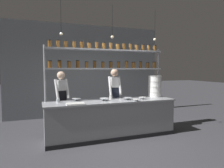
# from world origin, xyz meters

# --- Properties ---
(ground_plane) EXTENTS (40.00, 40.00, 0.00)m
(ground_plane) POSITION_xyz_m (0.00, 0.00, 0.00)
(ground_plane) COLOR #3D3D42
(back_wall) EXTENTS (5.66, 0.12, 3.29)m
(back_wall) POSITION_xyz_m (0.00, 2.61, 1.64)
(back_wall) COLOR gray
(back_wall) RESTS_ON ground_plane
(prep_counter) EXTENTS (3.26, 0.76, 0.92)m
(prep_counter) POSITION_xyz_m (0.00, -0.00, 0.46)
(prep_counter) COLOR gray
(prep_counter) RESTS_ON ground_plane
(spice_shelf_unit) EXTENTS (3.14, 0.28, 2.40)m
(spice_shelf_unit) POSITION_xyz_m (0.00, 0.33, 1.93)
(spice_shelf_unit) COLOR #999BA0
(spice_shelf_unit) RESTS_ON ground_plane
(chef_left) EXTENTS (0.41, 0.34, 1.64)m
(chef_left) POSITION_xyz_m (-1.13, 0.80, 0.94)
(chef_left) COLOR black
(chef_left) RESTS_ON ground_plane
(chef_center) EXTENTS (0.38, 0.31, 1.71)m
(chef_center) POSITION_xyz_m (0.35, 0.68, 0.99)
(chef_center) COLOR black
(chef_center) RESTS_ON ground_plane
(container_stack) EXTENTS (0.38, 0.38, 0.59)m
(container_stack) POSITION_xyz_m (1.40, 0.25, 1.22)
(container_stack) COLOR white
(container_stack) RESTS_ON prep_counter
(cutting_board) EXTENTS (0.40, 0.26, 0.02)m
(cutting_board) POSITION_xyz_m (-0.93, -0.23, 0.93)
(cutting_board) COLOR silver
(cutting_board) RESTS_ON prep_counter
(prep_bowl_near_left) EXTENTS (0.22, 0.22, 0.06)m
(prep_bowl_near_left) POSITION_xyz_m (-0.83, 0.24, 0.95)
(prep_bowl_near_left) COLOR #B2B7BC
(prep_bowl_near_left) RESTS_ON prep_counter
(prep_bowl_center_front) EXTENTS (0.17, 0.17, 0.05)m
(prep_bowl_center_front) POSITION_xyz_m (0.53, -0.30, 0.94)
(prep_bowl_center_front) COLOR white
(prep_bowl_center_front) RESTS_ON prep_counter
(prep_bowl_center_back) EXTENTS (0.19, 0.19, 0.05)m
(prep_bowl_center_back) POSITION_xyz_m (0.83, -0.07, 0.95)
(prep_bowl_center_back) COLOR white
(prep_bowl_center_back) RESTS_ON prep_counter
(prep_bowl_near_right) EXTENTS (0.24, 0.24, 0.06)m
(prep_bowl_near_right) POSITION_xyz_m (-0.18, 0.02, 0.95)
(prep_bowl_near_right) COLOR silver
(prep_bowl_near_right) RESTS_ON prep_counter
(prep_bowl_far_left) EXTENTS (0.22, 0.22, 0.06)m
(prep_bowl_far_left) POSITION_xyz_m (0.42, -0.03, 0.95)
(prep_bowl_far_left) COLOR #B2B7BC
(prep_bowl_far_left) RESTS_ON prep_counter
(serving_cup_front) EXTENTS (0.08, 0.08, 0.09)m
(serving_cup_front) POSITION_xyz_m (0.06, 0.21, 0.97)
(serving_cup_front) COLOR silver
(serving_cup_front) RESTS_ON prep_counter
(serving_cup_by_board) EXTENTS (0.08, 0.08, 0.08)m
(serving_cup_by_board) POSITION_xyz_m (-1.27, 0.18, 0.96)
(serving_cup_by_board) COLOR #B2B7BC
(serving_cup_by_board) RESTS_ON prep_counter
(pendant_light_row) EXTENTS (2.47, 0.07, 0.79)m
(pendant_light_row) POSITION_xyz_m (0.02, 0.00, 2.53)
(pendant_light_row) COLOR black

